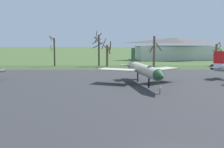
{
  "coord_description": "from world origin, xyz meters",
  "views": [
    {
      "loc": [
        -3.53,
        -14.43,
        6.76
      ],
      "look_at": [
        -3.29,
        22.54,
        2.31
      ],
      "focal_mm": 44.0,
      "sensor_mm": 36.0,
      "label": 1
    }
  ],
  "objects": [
    {
      "name": "asphalt_apron",
      "position": [
        0.0,
        18.4,
        0.03
      ],
      "size": [
        99.4,
        61.33,
        0.05
      ],
      "primitive_type": "cube",
      "color": "#333335",
      "rests_on": "ground"
    },
    {
      "name": "grass_verge_strip",
      "position": [
        0.0,
        55.06,
        0.03
      ],
      "size": [
        159.4,
        12.0,
        0.06
      ],
      "primitive_type": "cube",
      "color": "#394B28",
      "rests_on": "ground"
    },
    {
      "name": "jet_fighter_rear_center",
      "position": [
        1.62,
        27.43,
        2.4
      ],
      "size": [
        13.69,
        17.21,
        5.54
      ],
      "color": "#B7B293",
      "rests_on": "ground"
    },
    {
      "name": "info_placard_rear_center",
      "position": [
        2.82,
        20.06,
        0.6
      ],
      "size": [
        0.62,
        0.28,
        0.94
      ],
      "color": "black",
      "rests_on": "ground"
    },
    {
      "name": "bare_tree_far_left",
      "position": [
        -18.47,
        58.75,
        4.15
      ],
      "size": [
        1.89,
        2.02,
        8.15
      ],
      "color": "#42382D",
      "rests_on": "ground"
    },
    {
      "name": "bare_tree_left_of_center",
      "position": [
        -6.66,
        59.49,
        4.89
      ],
      "size": [
        3.08,
        3.21,
        9.5
      ],
      "color": "#42382D",
      "rests_on": "ground"
    },
    {
      "name": "bare_tree_center",
      "position": [
        -4.3,
        58.35,
        3.58
      ],
      "size": [
        2.64,
        2.5,
        7.46
      ],
      "color": "brown",
      "rests_on": "ground"
    },
    {
      "name": "bare_tree_right_of_center",
      "position": [
        7.9,
        56.65,
        4.22
      ],
      "size": [
        3.69,
        3.68,
        8.02
      ],
      "color": "brown",
      "rests_on": "ground"
    },
    {
      "name": "bare_tree_far_right",
      "position": [
        25.18,
        59.21,
        3.39
      ],
      "size": [
        2.54,
        3.42,
        6.56
      ],
      "color": "brown",
      "rests_on": "ground"
    },
    {
      "name": "visitor_building",
      "position": [
        20.26,
        85.9,
        3.88
      ],
      "size": [
        30.58,
        16.15,
        8.0
      ],
      "color": "beige",
      "rests_on": "ground"
    }
  ]
}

